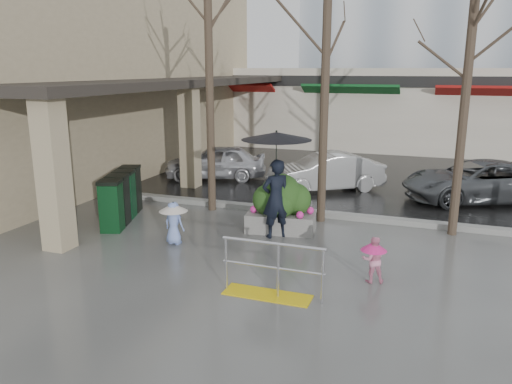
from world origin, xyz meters
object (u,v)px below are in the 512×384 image
Objects in this scene: tree_west at (208,26)px; tree_midwest at (327,15)px; car_a at (216,162)px; child_blue at (174,218)px; child_pink at (373,256)px; news_boxes at (122,197)px; car_c at (478,181)px; planter at (281,204)px; handrail at (271,276)px; woman at (276,171)px; tree_mideast at (472,28)px; car_b at (325,172)px.

tree_midwest reaches higher than tree_west.
child_blue is at bearing -2.33° from car_a.
child_pink is 0.89× the size of child_blue.
news_boxes is 10.59m from car_c.
planter reaches higher than news_boxes.
car_c is at bearing -130.66° from child_blue.
woman reaches higher than handrail.
tree_west is (-3.36, 4.80, 4.71)m from handrail.
planter is at bearing -26.02° from tree_west.
tree_west is 6.71× the size of child_blue.
tree_midwest is at bearing 0.86° from news_boxes.
news_boxes is 5.62m from car_a.
planter is at bearing -10.96° from news_boxes.
car_c is (3.91, 8.46, 0.25)m from handrail.
car_a is at bearing 141.42° from tree_midwest.
car_a is (-8.12, 3.84, -4.23)m from tree_mideast.
tree_midwest is 6.17m from child_pink.
tree_mideast is 1.43× the size of car_c.
handrail reaches higher than child_pink.
woman is 2.87× the size of child_pink.
tree_west is at bearing -71.38° from car_b.
child_blue is at bearing -46.35° from news_boxes.
woman is at bearing -54.24° from child_pink.
child_pink is at bearing -15.27° from car_b.
tree_mideast is 3.63× the size of planter.
tree_mideast is at bearing 0.00° from tree_west.
tree_midwest is 3.32m from tree_mideast.
car_b is (0.12, 5.10, -1.00)m from woman.
handrail is at bearing -48.83° from news_boxes.
woman is 2.63m from child_blue.
handrail is 0.73× the size of woman.
tree_midwest is 4.04m from woman.
child_pink is 0.24× the size of car_a.
car_a is (-2.01, 6.78, 0.00)m from child_blue.
car_b is (-2.43, 6.97, 0.11)m from child_pink.
car_a is at bearing 128.95° from planter.
child_blue is at bearing -82.52° from tree_west.
tree_west is at bearing 4.04° from car_a.
news_boxes is (-4.28, -0.57, -0.05)m from planter.
handrail is 3.49m from woman.
tree_west is at bearing -53.18° from child_pink.
tree_mideast is 5.92m from planter.
car_a is (-1.62, 3.84, -4.45)m from tree_west.
child_blue is at bearing -70.19° from car_c.
tree_midwest is 1.08× the size of tree_mideast.
child_pink is 7.06m from news_boxes.
tree_midwest is 2.93× the size of news_boxes.
news_boxes is 0.53× the size of car_c.
planter reaches higher than child_pink.
car_a is (-4.82, 3.84, -4.60)m from tree_midwest.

